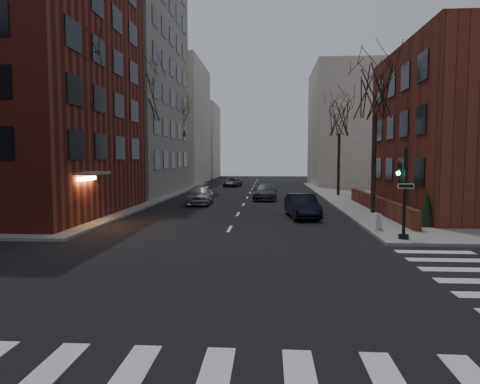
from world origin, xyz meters
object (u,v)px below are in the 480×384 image
Objects in this scene: tree_right_b at (340,118)px; car_lane_far at (232,182)px; tree_right_a at (376,90)px; car_lane_gray at (265,192)px; traffic_signal at (403,199)px; car_lane_silver at (200,195)px; sandwich_board at (375,222)px; streetlamp_far at (186,154)px; evergreen_shrub at (427,209)px; tree_left_c at (177,122)px; streetlamp_near at (135,151)px; tree_left_a at (79,75)px; parked_sedan at (302,206)px; tree_left_b at (141,97)px.

tree_right_b is 19.32m from car_lane_far.
tree_right_a is 14.36m from car_lane_gray.
car_lane_silver is (-11.42, 14.85, -1.12)m from traffic_signal.
sandwich_board is at bearing -66.33° from car_lane_far.
traffic_signal is at bearing -63.94° from streetlamp_far.
evergreen_shrub is at bearing -85.45° from tree_right_b.
tree_right_a is at bearing 84.53° from traffic_signal.
traffic_signal is at bearing -122.18° from evergreen_shrub.
car_lane_gray is (9.90, -13.88, -3.51)m from streetlamp_far.
streetlamp_near is at bearing -88.09° from tree_left_c.
tree_right_b reaches higher than car_lane_gray.
tree_left_c is 19.34m from tree_right_b.
streetlamp_near is at bearing 141.13° from traffic_signal.
car_lane_gray is 1.21× the size of car_lane_far.
tree_left_a reaches higher than traffic_signal.
tree_left_a reaches higher than car_lane_far.
car_lane_gray is at bearing -48.53° from tree_left_c.
streetlamp_far is (-17.00, 24.00, -3.79)m from tree_right_a.
tree_right_b is 2.22× the size of car_lane_far.
car_lane_gray is 18.25m from car_lane_far.
parked_sedan is at bearing -76.33° from car_lane_gray.
parked_sedan is (12.91, -23.50, -7.28)m from tree_left_c.
car_lane_far is (6.05, 31.82, -7.90)m from tree_left_a.
tree_left_b is at bearing 98.53° from streetlamp_near.
tree_left_b is at bearing -166.66° from car_lane_gray.
tree_right_a is at bearing 10.66° from parked_sedan.
tree_left_c is 18.40m from streetlamp_near.
car_lane_gray is 5.69× the size of sandwich_board.
streetlamp_far is (0.60, 28.00, -4.23)m from tree_left_a.
tree_right_b is (17.60, 18.00, -0.88)m from tree_left_a.
tree_right_b is at bearing -42.61° from car_lane_far.
sandwich_board is (15.50, -30.82, -3.65)m from streetlamp_far.
evergreen_shrub is (18.53, -29.21, -3.17)m from streetlamp_far.
tree_left_c is 33.98m from evergreen_shrub.
streetlamp_near is 24.70m from car_lane_far.
traffic_signal reaches higher than evergreen_shrub.
evergreen_shrub is (1.53, -19.21, -6.51)m from tree_right_b.
tree_left_b is 6.18m from streetlamp_near.
tree_right_b is at bearing 94.55° from evergreen_shrub.
car_lane_gray is at bearing 119.37° from evergreen_shrub.
streetlamp_far is at bearing 102.82° from car_lane_silver.
tree_right_a is 2.15× the size of parked_sedan.
tree_left_a is 1.06× the size of tree_left_c.
tree_right_a reaches higher than car_lane_far.
tree_right_b is 17.58m from parked_sedan.
parked_sedan is (-4.69, -15.50, -6.84)m from tree_right_b.
evergreen_shrub is (19.13, -13.21, -7.84)m from tree_left_b.
streetlamp_far is at bearing 90.00° from streetlamp_near.
tree_right_a reaches higher than sandwich_board.
sandwich_board is (-0.64, 2.18, -1.32)m from traffic_signal.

